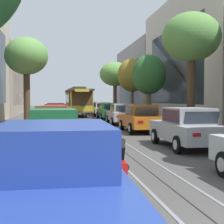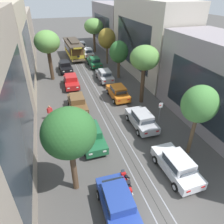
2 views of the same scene
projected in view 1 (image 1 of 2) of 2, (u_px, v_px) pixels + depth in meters
name	position (u px, v px, depth m)	size (l,w,h in m)	color
ground_plane	(91.00, 126.00, 23.18)	(160.00, 160.00, 0.00)	#4C4947
trolley_track_rails	(87.00, 123.00, 26.26)	(1.14, 59.19, 0.01)	gray
building_facade_right	(203.00, 67.00, 27.54)	(5.61, 50.89, 10.43)	gray
parked_car_blue_near_left	(54.00, 184.00, 4.33)	(2.07, 4.39, 1.58)	#233D93
parked_car_green_second_left	(54.00, 132.00, 11.09)	(2.00, 4.36, 1.58)	#1E6038
parked_car_brown_mid_left	(51.00, 121.00, 17.18)	(2.08, 4.40, 1.58)	brown
parked_car_red_fourth_left	(56.00, 115.00, 23.53)	(2.12, 4.41, 1.58)	red
parked_car_black_fifth_left	(55.00, 112.00, 29.88)	(2.07, 4.39, 1.58)	black
parked_car_silver_second_right	(187.00, 128.00, 12.95)	(2.01, 4.37, 1.58)	#B7B7BC
parked_car_orange_mid_right	(141.00, 118.00, 19.24)	(2.01, 4.37, 1.58)	orange
parked_car_silver_fourth_right	(122.00, 114.00, 25.06)	(2.06, 4.39, 1.58)	#B7B7BC
parked_car_green_fifth_right	(109.00, 111.00, 31.56)	(2.01, 4.37, 1.58)	#1E6038
parked_car_white_sixth_right	(102.00, 109.00, 37.81)	(2.14, 4.42, 1.58)	silver
parked_car_silver_far_right	(94.00, 108.00, 43.63)	(2.13, 4.42, 1.58)	#B7B7BC
street_tree_kerb_left_second	(26.00, 57.00, 26.41)	(3.44, 3.76, 6.90)	#4C3826
street_tree_kerb_right_second	(191.00, 39.00, 17.73)	(3.18, 3.03, 6.60)	#4C3826
street_tree_kerb_right_mid	(149.00, 75.00, 25.77)	(2.70, 2.39, 5.42)	brown
street_tree_kerb_right_fourth	(132.00, 75.00, 32.79)	(2.97, 2.94, 5.99)	brown
street_tree_kerb_right_far	(115.00, 74.00, 41.04)	(3.85, 3.96, 6.58)	brown
cable_car_trolley	(78.00, 102.00, 37.72)	(2.79, 9.17, 3.28)	brown
motorcycle_with_rider	(113.00, 171.00, 5.81)	(0.56, 1.99, 1.37)	black
fire_hydrant	(207.00, 134.00, 14.31)	(0.40, 0.22, 0.84)	gold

